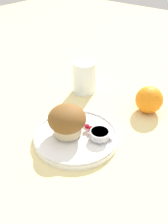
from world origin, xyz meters
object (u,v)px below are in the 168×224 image
at_px(muffin, 67,120).
at_px(butter_knife, 89,124).
at_px(juice_glass, 84,77).
at_px(orange_fruit, 149,100).

bearing_deg(muffin, butter_knife, 69.00).
relative_size(butter_knife, juice_glass, 1.60).
bearing_deg(orange_fruit, butter_knife, -112.77).
relative_size(orange_fruit, juice_glass, 0.76).
height_order(butter_knife, orange_fruit, orange_fruit).
xyz_separation_m(butter_knife, orange_fruit, (0.08, 0.19, 0.02)).
bearing_deg(juice_glass, butter_knife, -47.05).
bearing_deg(orange_fruit, juice_glass, -172.48).
xyz_separation_m(butter_knife, juice_glass, (-0.15, 0.16, 0.03)).
xyz_separation_m(muffin, orange_fruit, (0.10, 0.25, -0.02)).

